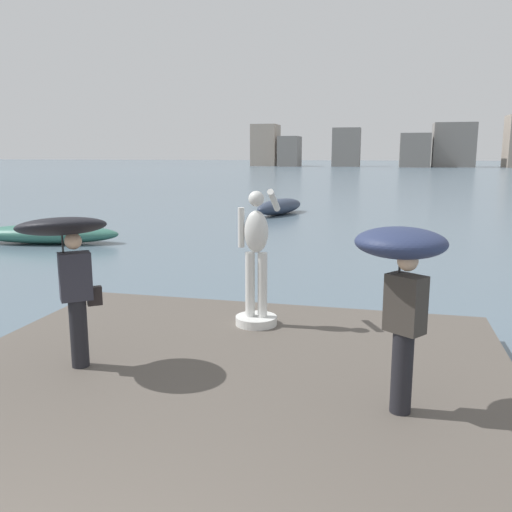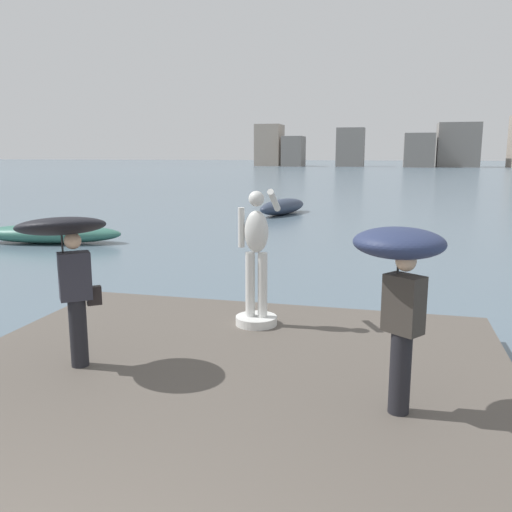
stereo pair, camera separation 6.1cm
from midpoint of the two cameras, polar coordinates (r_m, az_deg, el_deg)
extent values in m
plane|color=slate|center=(41.73, 11.02, 6.34)|extent=(400.00, 400.00, 0.00)
cube|color=#564F47|center=(5.25, -11.32, -22.82)|extent=(7.16, 10.72, 0.40)
cylinder|color=silver|center=(8.68, -0.18, -6.79)|extent=(0.66, 0.66, 0.13)
cylinder|color=silver|center=(8.54, -0.83, -3.01)|extent=(0.15, 0.15, 1.03)
cylinder|color=silver|center=(8.49, 0.47, -3.08)|extent=(0.15, 0.15, 1.03)
ellipsoid|color=silver|center=(8.36, -0.18, 2.58)|extent=(0.38, 0.26, 0.65)
sphere|color=silver|center=(8.30, -0.19, 6.05)|extent=(0.24, 0.24, 0.24)
cylinder|color=silver|center=(8.41, -1.78, 3.02)|extent=(0.10, 0.10, 0.62)
cylinder|color=silver|center=(8.51, 1.69, 5.86)|extent=(0.10, 0.59, 0.40)
cylinder|color=black|center=(7.30, -18.37, -7.72)|extent=(0.22, 0.22, 0.88)
cube|color=#2D2D38|center=(7.10, -18.72, -2.04)|extent=(0.45, 0.42, 0.60)
sphere|color=beige|center=(7.02, -18.94, 1.51)|extent=(0.21, 0.21, 0.21)
cylinder|color=#262626|center=(7.07, -19.87, 0.41)|extent=(0.02, 0.02, 0.52)
ellipsoid|color=black|center=(7.03, -20.03, 2.94)|extent=(1.52, 1.53, 0.39)
cube|color=black|center=(7.21, -16.86, -4.03)|extent=(0.20, 0.19, 0.24)
cylinder|color=black|center=(5.95, 14.81, -11.75)|extent=(0.22, 0.22, 0.88)
cube|color=#38332D|center=(5.72, 15.16, -4.88)|extent=(0.45, 0.42, 0.60)
sphere|color=beige|center=(5.62, 15.39, -0.50)|extent=(0.21, 0.21, 0.21)
cylinder|color=#262626|center=(5.74, 14.55, -1.77)|extent=(0.02, 0.02, 0.48)
ellipsoid|color=navy|center=(5.69, 14.70, 1.38)|extent=(1.30, 1.30, 0.32)
ellipsoid|color=#336B5B|center=(20.16, -21.15, 2.17)|extent=(5.15, 2.28, 0.65)
ellipsoid|color=#2D384C|center=(27.84, 2.46, 5.22)|extent=(2.30, 4.40, 0.78)
cube|color=#A89989|center=(135.33, 1.00, 11.57)|extent=(6.04, 7.40, 9.92)
cube|color=gray|center=(130.88, 3.54, 10.93)|extent=(4.76, 6.85, 6.97)
cube|color=gray|center=(130.25, 9.48, 11.22)|extent=(6.34, 4.59, 8.83)
cube|color=gray|center=(127.71, 16.34, 10.63)|extent=(6.49, 7.13, 7.39)
cube|color=gray|center=(132.11, 20.03, 10.91)|extent=(8.98, 7.90, 9.72)
camera|label=1|loc=(0.03, -90.21, -0.04)|focal=38.01mm
camera|label=2|loc=(0.03, 89.79, 0.04)|focal=38.01mm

